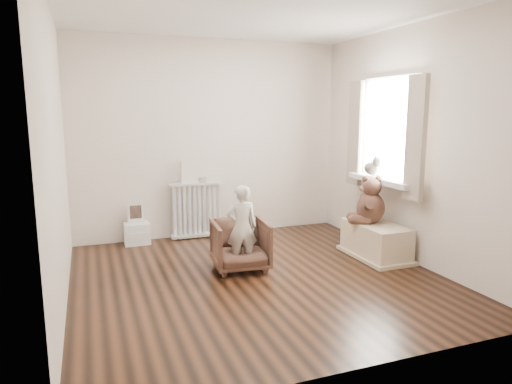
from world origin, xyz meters
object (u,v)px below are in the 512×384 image
object	(u,v)px
toy_vanity	(136,223)
child	(242,227)
teddy_bear	(371,199)
radiator	(197,209)
plush_cat	(372,168)
toy_bench	(376,240)
armchair	(240,245)

from	to	relation	value
toy_vanity	child	world-z (taller)	child
child	toy_vanity	bearing A→B (deg)	-50.61
toy_vanity	child	xyz separation A→B (m)	(0.94, -1.39, 0.20)
child	teddy_bear	distance (m)	1.58
radiator	plush_cat	distance (m)	2.32
child	plush_cat	bearing A→B (deg)	-167.06
toy_bench	teddy_bear	size ratio (longest dim) A/B	1.54
toy_vanity	toy_bench	bearing A→B (deg)	-30.49
radiator	armchair	distance (m)	1.39
teddy_bear	plush_cat	bearing A→B (deg)	80.17
radiator	armchair	xyz separation A→B (m)	(0.15, -1.37, -0.13)
radiator	armchair	bearing A→B (deg)	-83.83
toy_vanity	armchair	size ratio (longest dim) A/B	0.86
teddy_bear	plush_cat	xyz separation A→B (m)	(0.17, 0.25, 0.33)
armchair	plush_cat	world-z (taller)	plush_cat
radiator	child	distance (m)	1.43
toy_bench	plush_cat	bearing A→B (deg)	67.00
plush_cat	toy_bench	bearing A→B (deg)	-124.32
toy_vanity	child	distance (m)	1.69
toy_vanity	toy_bench	xyz separation A→B (m)	(2.54, -1.50, -0.08)
toy_vanity	radiator	bearing A→B (deg)	2.18
radiator	child	bearing A→B (deg)	-84.04
plush_cat	teddy_bear	bearing A→B (deg)	-136.06
armchair	child	world-z (taller)	child
armchair	plush_cat	bearing A→B (deg)	11.32
toy_vanity	plush_cat	xyz separation A→B (m)	(2.68, -1.17, 0.72)
armchair	toy_vanity	bearing A→B (deg)	130.37
teddy_bear	child	bearing A→B (deg)	-155.87
toy_bench	toy_vanity	bearing A→B (deg)	149.51
radiator	toy_vanity	size ratio (longest dim) A/B	1.49
radiator	toy_bench	world-z (taller)	radiator
toy_vanity	child	bearing A→B (deg)	-56.07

